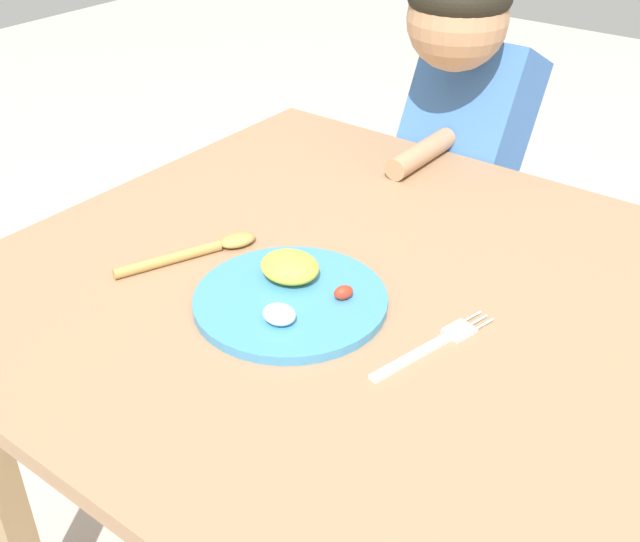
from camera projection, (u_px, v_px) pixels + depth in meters
The scene contains 5 objects.
dining_table at pixel (395, 345), 1.09m from camera, with size 1.15×0.95×0.69m.
plate at pixel (290, 294), 1.04m from camera, with size 0.26×0.26×0.05m.
fork at pixel (435, 345), 0.96m from camera, with size 0.07×0.20×0.01m.
spoon at pixel (202, 250), 1.15m from camera, with size 0.11×0.21×0.02m.
person at pixel (461, 194), 1.62m from camera, with size 0.21×0.41×1.02m.
Camera 1 is at (0.44, -0.75, 1.29)m, focal length 43.63 mm.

